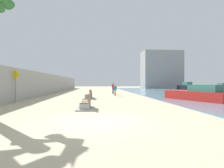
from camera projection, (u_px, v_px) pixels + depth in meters
ground_plane at (97, 95)px, 25.74m from camera, size 120.00×120.00×0.00m
seawall at (44, 84)px, 25.08m from camera, size 0.80×64.00×3.07m
bench_near at (86, 105)px, 11.55m from camera, size 1.14×2.12×0.98m
bench_far at (89, 97)px, 19.00m from camera, size 1.29×2.19×0.98m
person_walking at (115, 89)px, 23.61m from camera, size 0.48×0.30×1.51m
person_standing at (113, 87)px, 27.36m from camera, size 0.40×0.40×1.73m
boat_outer at (222, 87)px, 42.36m from camera, size 2.92×5.12×1.69m
boat_nearest at (186, 87)px, 44.39m from camera, size 2.96×4.43×1.93m
boat_far_left at (198, 94)px, 17.10m from camera, size 4.39×6.85×1.51m
pedestrian_sign at (15, 82)px, 14.87m from camera, size 0.85×0.08×2.84m
harbor_building at (161, 70)px, 55.37m from camera, size 12.00×6.00×11.59m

